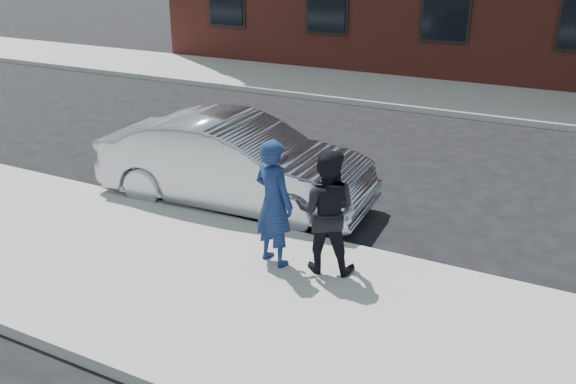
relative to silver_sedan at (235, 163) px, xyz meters
The scene contains 8 objects.
ground 2.48m from the silver_sedan, 76.46° to the right, with size 100.00×100.00×0.00m, color black.
near_sidewalk 2.69m from the silver_sedan, 77.75° to the right, with size 50.00×3.50×0.15m, color gray.
near_curb 1.15m from the silver_sedan, 53.56° to the right, with size 50.00×0.10×0.15m, color #999691.
far_sidewalk 8.99m from the silver_sedan, 86.46° to the left, with size 50.00×3.50×0.15m, color gray.
far_curb 7.20m from the silver_sedan, 85.57° to the left, with size 50.00×0.10×0.15m, color #999691.
silver_sedan is the anchor object (origin of this frame).
man_hoodie 2.32m from the silver_sedan, 45.76° to the right, with size 0.71×0.58×1.69m.
man_peacoat 2.74m from the silver_sedan, 33.63° to the right, with size 0.91×0.78×1.62m.
Camera 1 is at (4.47, -5.58, 4.08)m, focal length 38.00 mm.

